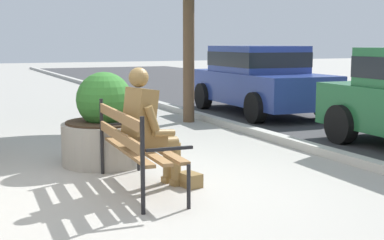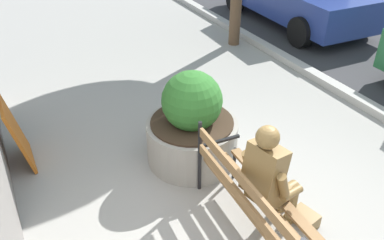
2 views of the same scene
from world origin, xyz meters
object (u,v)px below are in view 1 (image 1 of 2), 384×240
bronze_statue_seated (152,130)px  concrete_planter (105,128)px  parked_car_blue (259,77)px  park_bench (134,142)px

bronze_statue_seated → concrete_planter: (-1.46, -0.14, -0.17)m
bronze_statue_seated → parked_car_blue: (-5.19, 4.55, 0.17)m
park_bench → bronze_statue_seated: bronze_statue_seated is taller
concrete_planter → park_bench: bearing=-2.8°
park_bench → bronze_statue_seated: 0.25m
bronze_statue_seated → parked_car_blue: parked_car_blue is taller
park_bench → parked_car_blue: parked_car_blue is taller
bronze_statue_seated → park_bench: bearing=-92.3°
concrete_planter → parked_car_blue: parked_car_blue is taller
parked_car_blue → concrete_planter: bearing=-51.5°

